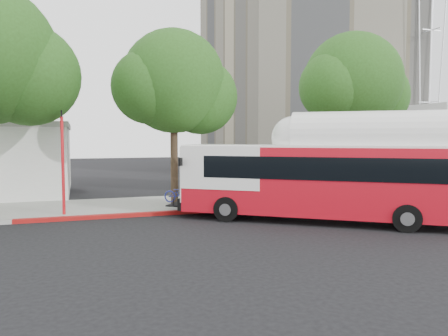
{
  "coord_description": "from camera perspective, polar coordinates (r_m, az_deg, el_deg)",
  "views": [
    {
      "loc": [
        -5.5,
        -14.99,
        3.41
      ],
      "look_at": [
        0.56,
        3.0,
        2.08
      ],
      "focal_mm": 35.0,
      "sensor_mm": 36.0,
      "label": 1
    }
  ],
  "objects": [
    {
      "name": "ground",
      "position": [
        16.33,
        1.51,
        -8.04
      ],
      "size": [
        120.0,
        120.0,
        0.0
      ],
      "primitive_type": "plane",
      "color": "black",
      "rests_on": "ground"
    },
    {
      "name": "sidewalk",
      "position": [
        22.43,
        -4.23,
        -4.55
      ],
      "size": [
        60.0,
        5.0,
        0.15
      ],
      "primitive_type": "cube",
      "color": "gray",
      "rests_on": "ground"
    },
    {
      "name": "curb_strip",
      "position": [
        19.95,
        -2.37,
        -5.61
      ],
      "size": [
        60.0,
        0.3,
        0.15
      ],
      "primitive_type": "cube",
      "color": "gray",
      "rests_on": "ground"
    },
    {
      "name": "red_curb_segment",
      "position": [
        19.34,
        -10.98,
        -5.97
      ],
      "size": [
        10.0,
        0.32,
        0.16
      ],
      "primitive_type": "cube",
      "color": "maroon",
      "rests_on": "ground"
    },
    {
      "name": "street_tree_mid",
      "position": [
        21.76,
        -5.56,
        10.58
      ],
      "size": [
        5.75,
        5.0,
        8.62
      ],
      "color": "#2D2116",
      "rests_on": "ground"
    },
    {
      "name": "street_tree_right",
      "position": [
        25.81,
        17.17,
        10.16
      ],
      "size": [
        6.21,
        5.4,
        9.18
      ],
      "color": "#2D2116",
      "rests_on": "ground"
    },
    {
      "name": "apartment_tower",
      "position": [
        51.01,
        10.27,
        20.11
      ],
      "size": [
        18.0,
        18.0,
        37.0
      ],
      "color": "gray",
      "rests_on": "ground"
    },
    {
      "name": "transit_bus",
      "position": [
        18.0,
        12.75,
        -1.66
      ],
      "size": [
        10.95,
        8.72,
        3.56
      ],
      "rotation": [
        0.0,
        0.0,
        -0.63
      ],
      "color": "red",
      "rests_on": "ground"
    },
    {
      "name": "signal_pole",
      "position": [
        19.58,
        -20.31,
        0.59
      ],
      "size": [
        0.13,
        0.43,
        4.53
      ],
      "color": "red",
      "rests_on": "ground"
    }
  ]
}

